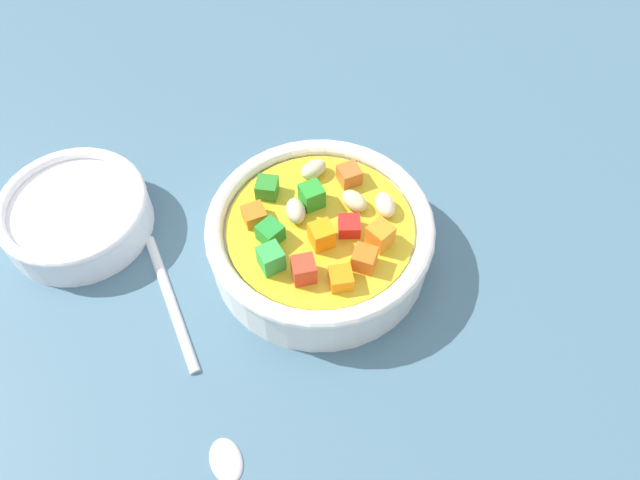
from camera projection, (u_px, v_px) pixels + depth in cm
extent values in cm
cube|color=#42667A|center=(320.00, 261.00, 55.96)|extent=(140.00, 140.00, 2.00)
cylinder|color=white|center=(320.00, 243.00, 53.51)|extent=(18.72, 18.72, 3.97)
torus|color=white|center=(320.00, 226.00, 51.51)|extent=(19.13, 19.13, 1.53)
cylinder|color=gold|center=(320.00, 228.00, 51.72)|extent=(15.72, 15.72, 0.40)
cube|color=red|center=(349.00, 226.00, 50.81)|extent=(2.39, 2.39, 1.24)
cube|color=orange|center=(341.00, 278.00, 47.89)|extent=(2.47, 2.47, 1.35)
cube|color=green|center=(312.00, 196.00, 52.11)|extent=(2.48, 2.48, 2.04)
cube|color=red|center=(304.00, 270.00, 47.98)|extent=(2.49, 2.49, 1.96)
ellipsoid|color=beige|center=(314.00, 169.00, 54.21)|extent=(2.50, 2.92, 1.41)
cube|color=#2C8329|center=(267.00, 188.00, 52.94)|extent=(2.25, 2.25, 1.52)
ellipsoid|color=beige|center=(294.00, 213.00, 51.37)|extent=(2.78, 2.93, 1.54)
cube|color=orange|center=(322.00, 235.00, 49.83)|extent=(2.49, 2.49, 1.98)
cube|color=green|center=(271.00, 258.00, 48.50)|extent=(2.46, 2.46, 2.06)
cube|color=#238C2E|center=(270.00, 233.00, 50.18)|extent=(2.23, 2.23, 1.64)
ellipsoid|color=beige|center=(354.00, 201.00, 52.22)|extent=(2.87, 2.35, 1.38)
cube|color=orange|center=(380.00, 235.00, 49.76)|extent=(2.24, 2.24, 2.07)
cube|color=orange|center=(254.00, 215.00, 51.44)|extent=(2.49, 2.49, 1.28)
ellipsoid|color=beige|center=(385.00, 205.00, 51.96)|extent=(2.81, 2.92, 1.40)
cube|color=#D46428|center=(351.00, 176.00, 53.73)|extent=(2.49, 2.49, 1.50)
cube|color=orange|center=(364.00, 259.00, 48.69)|extent=(1.99, 1.99, 1.72)
cylinder|color=silver|center=(170.00, 299.00, 52.10)|extent=(11.40, 9.53, 0.88)
ellipsoid|color=silver|center=(226.00, 459.00, 44.62)|extent=(4.13, 3.98, 0.83)
cylinder|color=white|center=(77.00, 217.00, 55.74)|extent=(13.06, 13.06, 2.99)
torus|color=white|center=(71.00, 204.00, 54.30)|extent=(13.19, 13.19, 1.04)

